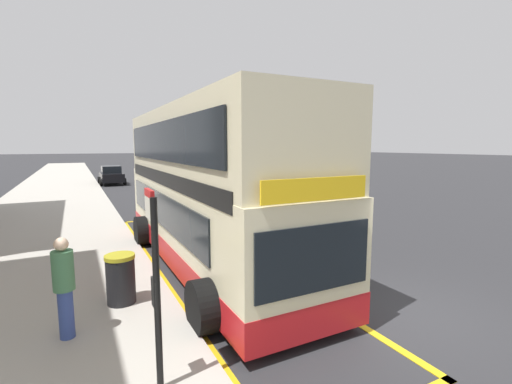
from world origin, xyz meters
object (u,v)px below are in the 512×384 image
Objects in this scene: double_decker_bus at (207,193)px; parked_car_black_behind at (111,175)px; litter_bin at (121,279)px; parked_car_teal_kerbside at (161,169)px; bus_stop_sign at (155,274)px; pedestrian_waiting_near_sign at (64,284)px.

parked_car_black_behind is at bearing 91.09° from double_decker_bus.
parked_car_black_behind is 25.87m from litter_bin.
double_decker_bus is at bearing -102.37° from parked_car_teal_kerbside.
bus_stop_sign is 2.33m from pedestrian_waiting_near_sign.
parked_car_black_behind is at bearing 83.35° from pedestrian_waiting_near_sign.
double_decker_bus is 23.89m from parked_car_black_behind.
pedestrian_waiting_near_sign is 1.47m from litter_bin.
double_decker_bus reaches higher than pedestrian_waiting_near_sign.
parked_car_teal_kerbside is at bearing 76.27° from litter_bin.
litter_bin is at bearing 86.31° from parked_car_black_behind.
double_decker_bus is 30.62m from parked_car_teal_kerbside.
parked_car_black_behind is 8.49m from parked_car_teal_kerbside.
pedestrian_waiting_near_sign reaches higher than litter_bin.
litter_bin is (-7.84, -32.07, -0.14)m from parked_car_teal_kerbside.
parked_car_black_behind reaches higher than litter_bin.
pedestrian_waiting_near_sign is at bearing -140.68° from double_decker_bus.
bus_stop_sign is 2.61× the size of litter_bin.
bus_stop_sign reaches higher than litter_bin.
litter_bin is (-2.14, -25.79, -0.14)m from parked_car_black_behind.
parked_car_teal_kerbside is at bearing 77.60° from bus_stop_sign.
parked_car_teal_kerbside is 4.09× the size of litter_bin.
parked_car_black_behind is at bearing 85.26° from litter_bin.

